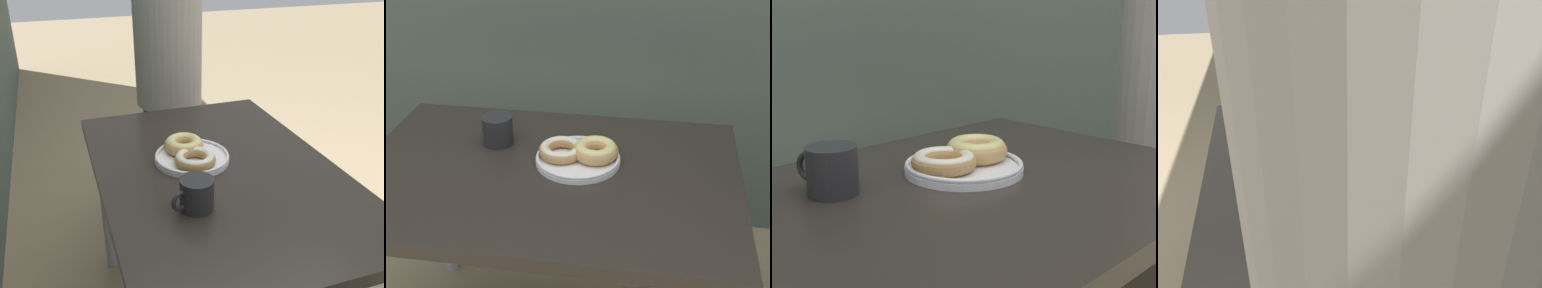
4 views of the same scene
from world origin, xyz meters
TOP-DOWN VIEW (x-y plane):
  - dining_table at (0.00, 0.31)m, footprint 1.09×0.74m
  - donut_plate at (0.08, 0.37)m, footprint 0.26×0.24m
  - coffee_mug at (-0.18, 0.44)m, footprint 0.09×0.13m

SIDE VIEW (x-z plane):
  - dining_table at x=0.00m, z-range 0.27..0.99m
  - donut_plate at x=0.08m, z-range 0.71..0.77m
  - coffee_mug at x=-0.18m, z-range 0.71..0.80m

